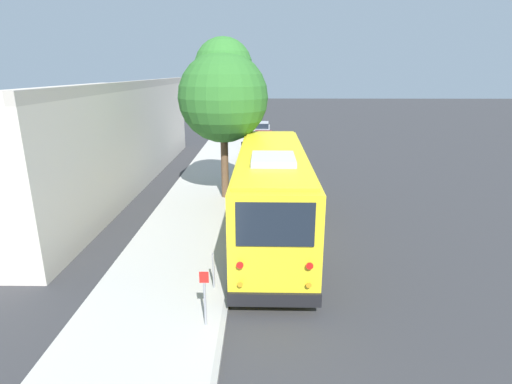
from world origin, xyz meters
TOP-DOWN VIEW (x-y plane):
  - ground_plane at (0.00, 0.00)m, footprint 160.00×160.00m
  - sidewalk_slab at (0.00, 3.67)m, footprint 80.00×3.72m
  - curb_strip at (0.00, 1.74)m, footprint 80.00×0.14m
  - shuttle_bus at (0.33, 0.42)m, footprint 10.44×2.62m
  - parked_sedan_black at (12.70, 0.67)m, footprint 4.24×1.98m
  - parked_sedan_maroon at (18.84, 0.68)m, footprint 4.62×1.94m
  - parked_sedan_silver at (25.08, 0.83)m, footprint 4.47×1.78m
  - street_tree at (5.03, 2.56)m, footprint 4.09×4.09m
  - sign_post_near at (-5.39, 2.14)m, footprint 0.06×0.22m
  - sign_post_far at (-3.65, 2.14)m, footprint 0.06×0.06m
  - building_backdrop at (7.72, 10.26)m, footprint 22.20×6.38m

SIDE VIEW (x-z plane):
  - ground_plane at x=0.00m, z-range 0.00..0.00m
  - sidewalk_slab at x=0.00m, z-range 0.00..0.15m
  - curb_strip at x=0.00m, z-range 0.00..0.15m
  - parked_sedan_maroon at x=18.84m, z-range -0.05..1.25m
  - parked_sedan_silver at x=25.08m, z-range -0.05..1.27m
  - parked_sedan_black at x=12.70m, z-range -0.05..1.28m
  - sign_post_far at x=-3.65m, z-range 0.15..1.22m
  - sign_post_near at x=-5.39m, z-range 0.17..1.60m
  - shuttle_bus at x=0.33m, z-range 0.14..3.62m
  - building_backdrop at x=7.72m, z-range -0.19..5.36m
  - street_tree at x=5.03m, z-range 1.46..8.84m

